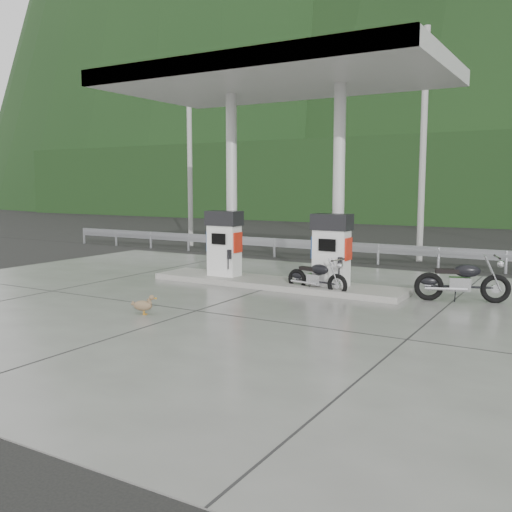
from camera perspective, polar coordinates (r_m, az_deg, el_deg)
The scene contains 16 objects.
ground at distance 13.04m, azimuth -3.37°, elevation -4.75°, with size 160.00×160.00×0.00m, color black.
forecourt_apron at distance 13.03m, azimuth -3.37°, elevation -4.71°, with size 18.00×14.00×0.02m, color slate.
pump_island at distance 15.12m, azimuth 1.89°, elevation -2.73°, with size 7.00×1.40×0.15m, color gray.
gas_pump_left at distance 15.81m, azimuth -3.20°, elevation 1.26°, with size 0.95×0.55×1.80m, color white, non-canonical shape.
gas_pump_right at distance 14.30m, azimuth 7.55°, elevation 0.59°, with size 0.95×0.55×1.80m, color white, non-canonical shape.
canopy_column_left at distance 16.06m, azimuth -2.44°, elevation 7.08°, with size 0.30×0.30×5.00m, color silver.
canopy_column_right at distance 14.58m, azimuth 8.27°, elevation 7.01°, with size 0.30×0.30×5.00m, color silver.
canopy_roof at distance 15.14m, azimuth 1.98°, elevation 17.35°, with size 8.50×5.00×0.40m, color silver.
guardrail at distance 20.01m, azimuth 9.43°, elevation 1.37°, with size 26.00×0.16×1.42m, color gray, non-canonical shape.
road at distance 23.37m, azimuth 12.47°, elevation 0.37°, with size 60.00×7.00×0.01m, color black.
utility_pole_a at distance 25.17m, azimuth -6.65°, elevation 10.07°, with size 0.22×0.22×8.00m, color #999893.
utility_pole_b at distance 20.78m, azimuth 16.37°, elevation 10.47°, with size 0.22×0.22×8.00m, color #999893.
tree_band at distance 41.22m, azimuth 20.60°, elevation 7.10°, with size 80.00×6.00×6.00m, color black.
motorcycle_left at distance 14.14m, azimuth 6.09°, elevation -2.15°, with size 1.66×0.52×0.79m, color black, non-canonical shape.
motorcycle_right at distance 13.87m, azimuth 19.91°, elevation -2.40°, with size 1.97×0.62×0.93m, color black, non-canonical shape.
duck at distance 12.04m, azimuth -11.25°, elevation -4.91°, with size 0.49×0.14×0.35m, color brown, non-canonical shape.
Camera 1 is at (7.09, -10.61, 2.68)m, focal length 40.00 mm.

